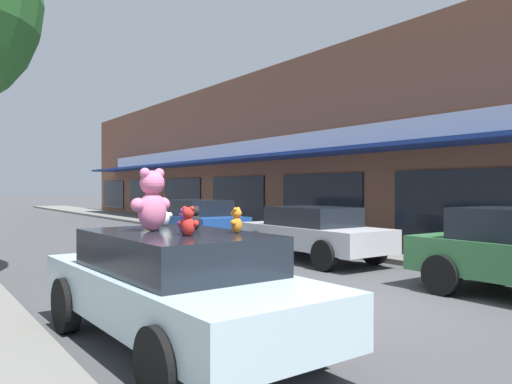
{
  "coord_description": "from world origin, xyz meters",
  "views": [
    {
      "loc": [
        -5.58,
        -5.91,
        1.89
      ],
      "look_at": [
        -0.69,
        1.08,
        1.81
      ],
      "focal_mm": 35.0,
      "sensor_mm": 36.0,
      "label": 1
    }
  ],
  "objects_px": {
    "teddy_bear_white": "(164,214)",
    "teddy_bear_orange": "(237,221)",
    "teddy_bear_purple": "(184,222)",
    "teddy_bear_black": "(195,218)",
    "teddy_bear_teal": "(155,219)",
    "plush_art_car": "(175,284)",
    "parked_car_far_right": "(194,218)",
    "teddy_bear_cream": "(147,216)",
    "teddy_bear_giant": "(152,201)",
    "parked_car_far_center": "(312,232)",
    "teddy_bear_red": "(188,222)"
  },
  "relations": [
    {
      "from": "teddy_bear_giant",
      "to": "parked_car_far_right",
      "type": "height_order",
      "value": "teddy_bear_giant"
    },
    {
      "from": "plush_art_car",
      "to": "parked_car_far_center",
      "type": "relative_size",
      "value": 1.05
    },
    {
      "from": "teddy_bear_purple",
      "to": "teddy_bear_white",
      "type": "distance_m",
      "value": 1.39
    },
    {
      "from": "plush_art_car",
      "to": "teddy_bear_white",
      "type": "distance_m",
      "value": 1.33
    },
    {
      "from": "teddy_bear_purple",
      "to": "parked_car_far_center",
      "type": "bearing_deg",
      "value": -172.99
    },
    {
      "from": "teddy_bear_orange",
      "to": "parked_car_far_center",
      "type": "distance_m",
      "value": 7.25
    },
    {
      "from": "parked_car_far_right",
      "to": "teddy_bear_orange",
      "type": "bearing_deg",
      "value": -115.62
    },
    {
      "from": "teddy_bear_red",
      "to": "plush_art_car",
      "type": "bearing_deg",
      "value": -46.36
    },
    {
      "from": "teddy_bear_black",
      "to": "parked_car_far_center",
      "type": "xyz_separation_m",
      "value": [
        5.56,
        4.07,
        -0.75
      ]
    },
    {
      "from": "teddy_bear_cream",
      "to": "teddy_bear_white",
      "type": "bearing_deg",
      "value": -175.64
    },
    {
      "from": "teddy_bear_red",
      "to": "teddy_bear_cream",
      "type": "height_order",
      "value": "teddy_bear_red"
    },
    {
      "from": "teddy_bear_giant",
      "to": "teddy_bear_orange",
      "type": "distance_m",
      "value": 1.1
    },
    {
      "from": "plush_art_car",
      "to": "parked_car_far_right",
      "type": "relative_size",
      "value": 0.96
    },
    {
      "from": "teddy_bear_purple",
      "to": "teddy_bear_white",
      "type": "height_order",
      "value": "teddy_bear_white"
    },
    {
      "from": "teddy_bear_white",
      "to": "parked_car_far_center",
      "type": "distance_m",
      "value": 6.54
    },
    {
      "from": "teddy_bear_purple",
      "to": "parked_car_far_right",
      "type": "bearing_deg",
      "value": -148.93
    },
    {
      "from": "teddy_bear_giant",
      "to": "teddy_bear_purple",
      "type": "distance_m",
      "value": 0.69
    },
    {
      "from": "parked_car_far_right",
      "to": "teddy_bear_cream",
      "type": "bearing_deg",
      "value": -121.16
    },
    {
      "from": "teddy_bear_orange",
      "to": "parked_car_far_center",
      "type": "bearing_deg",
      "value": -173.14
    },
    {
      "from": "teddy_bear_giant",
      "to": "teddy_bear_red",
      "type": "relative_size",
      "value": 2.34
    },
    {
      "from": "teddy_bear_giant",
      "to": "parked_car_far_right",
      "type": "xyz_separation_m",
      "value": [
        6.09,
        10.43,
        -0.93
      ]
    },
    {
      "from": "teddy_bear_teal",
      "to": "parked_car_far_center",
      "type": "relative_size",
      "value": 0.06
    },
    {
      "from": "teddy_bear_orange",
      "to": "parked_car_far_center",
      "type": "height_order",
      "value": "teddy_bear_orange"
    },
    {
      "from": "teddy_bear_teal",
      "to": "teddy_bear_giant",
      "type": "bearing_deg",
      "value": 74.28
    },
    {
      "from": "teddy_bear_white",
      "to": "parked_car_far_right",
      "type": "height_order",
      "value": "teddy_bear_white"
    },
    {
      "from": "teddy_bear_red",
      "to": "teddy_bear_purple",
      "type": "distance_m",
      "value": 0.18
    },
    {
      "from": "teddy_bear_white",
      "to": "parked_car_far_center",
      "type": "bearing_deg",
      "value": -140.54
    },
    {
      "from": "teddy_bear_teal",
      "to": "teddy_bear_white",
      "type": "height_order",
      "value": "teddy_bear_white"
    },
    {
      "from": "teddy_bear_orange",
      "to": "parked_car_far_right",
      "type": "xyz_separation_m",
      "value": [
        5.4,
        11.25,
        -0.71
      ]
    },
    {
      "from": "teddy_bear_cream",
      "to": "teddy_bear_white",
      "type": "xyz_separation_m",
      "value": [
        0.2,
        -0.1,
        0.03
      ]
    },
    {
      "from": "teddy_bear_giant",
      "to": "teddy_bear_cream",
      "type": "bearing_deg",
      "value": -123.75
    },
    {
      "from": "teddy_bear_purple",
      "to": "teddy_bear_black",
      "type": "relative_size",
      "value": 1.0
    },
    {
      "from": "teddy_bear_purple",
      "to": "teddy_bear_orange",
      "type": "height_order",
      "value": "teddy_bear_orange"
    },
    {
      "from": "plush_art_car",
      "to": "teddy_bear_purple",
      "type": "height_order",
      "value": "teddy_bear_purple"
    },
    {
      "from": "plush_art_car",
      "to": "parked_car_far_right",
      "type": "height_order",
      "value": "parked_car_far_right"
    },
    {
      "from": "teddy_bear_purple",
      "to": "parked_car_far_center",
      "type": "distance_m",
      "value": 7.58
    },
    {
      "from": "parked_car_far_right",
      "to": "teddy_bear_purple",
      "type": "bearing_deg",
      "value": -118.36
    },
    {
      "from": "plush_art_car",
      "to": "teddy_bear_teal",
      "type": "height_order",
      "value": "teddy_bear_teal"
    },
    {
      "from": "teddy_bear_giant",
      "to": "teddy_bear_orange",
      "type": "relative_size",
      "value": 2.55
    },
    {
      "from": "parked_car_far_right",
      "to": "teddy_bear_giant",
      "type": "bearing_deg",
      "value": -120.29
    },
    {
      "from": "plush_art_car",
      "to": "parked_car_far_center",
      "type": "height_order",
      "value": "parked_car_far_center"
    },
    {
      "from": "teddy_bear_white",
      "to": "parked_car_far_right",
      "type": "bearing_deg",
      "value": -110.64
    },
    {
      "from": "teddy_bear_giant",
      "to": "teddy_bear_white",
      "type": "height_order",
      "value": "teddy_bear_giant"
    },
    {
      "from": "teddy_bear_teal",
      "to": "teddy_bear_orange",
      "type": "xyz_separation_m",
      "value": [
        0.53,
        -1.11,
        0.02
      ]
    },
    {
      "from": "teddy_bear_teal",
      "to": "teddy_bear_orange",
      "type": "bearing_deg",
      "value": 129.88
    },
    {
      "from": "teddy_bear_cream",
      "to": "teddy_bear_orange",
      "type": "height_order",
      "value": "teddy_bear_orange"
    },
    {
      "from": "teddy_bear_red",
      "to": "teddy_bear_white",
      "type": "bearing_deg",
      "value": -51.73
    },
    {
      "from": "parked_car_far_center",
      "to": "teddy_bear_teal",
      "type": "bearing_deg",
      "value": -148.21
    },
    {
      "from": "teddy_bear_teal",
      "to": "teddy_bear_white",
      "type": "relative_size",
      "value": 0.77
    },
    {
      "from": "teddy_bear_white",
      "to": "teddy_bear_orange",
      "type": "height_order",
      "value": "teddy_bear_white"
    }
  ]
}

